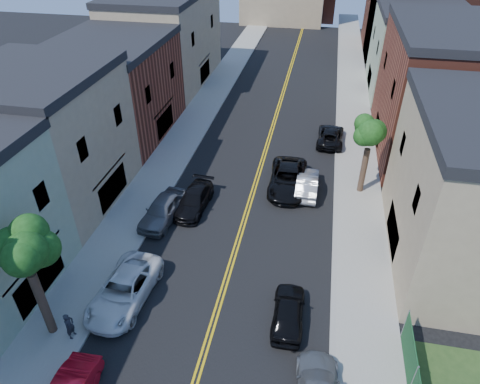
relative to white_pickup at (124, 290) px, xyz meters
The scene contains 19 objects.
sidewalk_left 23.45m from the white_pickup, 96.82° to the left, with size 3.20×100.00×0.15m, color gray.
sidewalk_right 26.68m from the white_pickup, 60.78° to the left, with size 3.20×100.00×0.15m, color gray.
curb_left 23.31m from the white_pickup, 92.54° to the left, with size 0.30×100.00×0.15m, color gray.
curb_right 25.87m from the white_pickup, 64.17° to the left, with size 0.30×100.00×0.15m, color gray.
bldg_left_tan_near 12.70m from the white_pickup, 137.02° to the left, with size 9.00×10.00×9.00m, color #998466.
bldg_left_brick 21.47m from the white_pickup, 114.74° to the left, with size 9.00×12.00×8.00m, color brown.
bldg_left_tan_far 34.67m from the white_pickup, 104.94° to the left, with size 9.00×16.00×9.50m, color #998466.
bldg_right_brick 28.91m from the white_pickup, 48.06° to the left, with size 9.00×14.00×10.00m, color brown.
bldg_right_palegrn 40.27m from the white_pickup, 61.54° to the left, with size 9.00×12.00×8.50m, color gray.
tree_left_mid 6.98m from the white_pickup, 135.44° to the right, with size 5.20×5.20×9.29m.
tree_right_far 19.27m from the white_pickup, 45.53° to the left, with size 4.40×4.40×8.03m.
white_pickup is the anchor object (origin of this frame).
grey_car_left 7.25m from the white_pickup, 93.02° to the left, with size 1.91×4.75×1.62m, color #585A60.
black_car_left 9.00m from the white_pickup, 81.58° to the left, with size 1.92×4.72×1.37m, color black.
black_car_right 8.92m from the white_pickup, ahead, with size 1.63×4.05×1.38m, color black.
silver_car_right 15.44m from the white_pickup, 54.00° to the left, with size 1.55×4.45×1.47m, color #B3B4BB.
dark_car_right_far 23.43m from the white_pickup, 63.05° to the left, with size 2.24×4.85×1.35m, color black.
black_suv_lane 14.84m from the white_pickup, 59.24° to the left, with size 2.72×5.91×1.64m, color black.
pedestrian_left 3.28m from the white_pickup, 118.88° to the right, with size 0.57×0.38×1.57m, color #23242A.
Camera 1 is at (4.17, 2.27, 18.33)m, focal length 31.86 mm.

